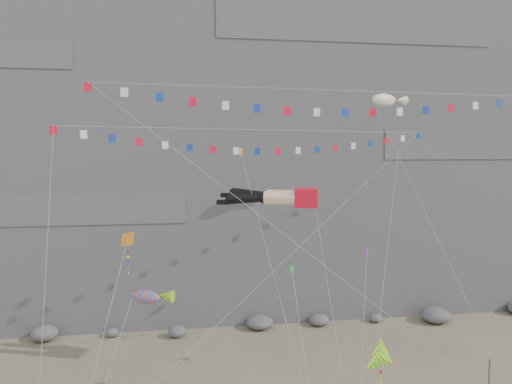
# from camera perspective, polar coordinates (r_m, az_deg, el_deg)

# --- Properties ---
(cliff) EXTENTS (80.00, 28.00, 50.00)m
(cliff) POSITION_cam_1_polar(r_m,az_deg,el_deg) (62.83, -1.84, 11.72)
(cliff) COLOR slate
(cliff) RESTS_ON ground
(talus_boulders) EXTENTS (60.00, 3.00, 1.20)m
(talus_boulders) POSITION_cam_1_polar(r_m,az_deg,el_deg) (50.45, 0.42, -14.70)
(talus_boulders) COLOR slate
(talus_boulders) RESTS_ON ground
(legs_kite) EXTENTS (7.66, 15.88, 19.03)m
(legs_kite) POSITION_cam_1_polar(r_m,az_deg,el_deg) (36.93, 2.63, -0.60)
(legs_kite) COLOR red
(legs_kite) RESTS_ON ground
(flag_banner_upper) EXTENTS (29.81, 18.51, 27.49)m
(flag_banner_upper) POSITION_cam_1_polar(r_m,az_deg,el_deg) (39.24, 1.36, 7.08)
(flag_banner_upper) COLOR red
(flag_banner_upper) RESTS_ON ground
(flag_banner_lower) EXTENTS (30.63, 6.02, 24.78)m
(flag_banner_lower) POSITION_cam_1_polar(r_m,az_deg,el_deg) (34.18, 8.66, 11.39)
(flag_banner_lower) COLOR red
(flag_banner_lower) RESTS_ON ground
(harlequin_kite) EXTENTS (3.71, 8.44, 14.13)m
(harlequin_kite) POSITION_cam_1_polar(r_m,az_deg,el_deg) (33.25, -14.48, -5.34)
(harlequin_kite) COLOR red
(harlequin_kite) RESTS_ON ground
(fish_windsock) EXTENTS (5.27, 6.18, 10.11)m
(fish_windsock) POSITION_cam_1_polar(r_m,az_deg,el_deg) (33.30, -12.53, -11.68)
(fish_windsock) COLOR #EA4C0B
(fish_windsock) RESTS_ON ground
(delta_kite) EXTENTS (2.25, 3.69, 7.43)m
(delta_kite) POSITION_cam_1_polar(r_m,az_deg,el_deg) (29.99, 14.12, -17.90)
(delta_kite) COLOR #FFEE0D
(delta_kite) RESTS_ON ground
(blimp_windsock) EXTENTS (5.74, 16.12, 26.53)m
(blimp_windsock) POSITION_cam_1_polar(r_m,az_deg,el_deg) (45.84, 14.45, 10.07)
(blimp_windsock) COLOR white
(blimp_windsock) RESTS_ON ground
(small_kite_a) EXTENTS (3.37, 16.05, 23.33)m
(small_kite_a) POSITION_cam_1_polar(r_m,az_deg,el_deg) (39.25, -1.62, 4.03)
(small_kite_a) COLOR orange
(small_kite_a) RESTS_ON ground
(small_kite_b) EXTENTS (4.74, 9.99, 14.11)m
(small_kite_b) POSITION_cam_1_polar(r_m,az_deg,el_deg) (38.17, 12.55, -6.98)
(small_kite_b) COLOR purple
(small_kite_b) RESTS_ON ground
(small_kite_c) EXTENTS (1.03, 9.95, 13.42)m
(small_kite_c) POSITION_cam_1_polar(r_m,az_deg,el_deg) (33.14, 4.17, -9.19)
(small_kite_c) COLOR green
(small_kite_c) RESTS_ON ground
(small_kite_d) EXTENTS (9.45, 16.32, 24.60)m
(small_kite_d) POSITION_cam_1_polar(r_m,az_deg,el_deg) (42.31, 15.79, 2.83)
(small_kite_d) COLOR yellow
(small_kite_d) RESTS_ON ground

